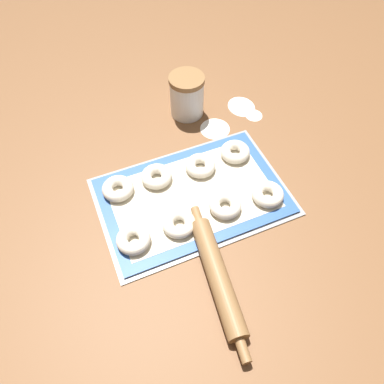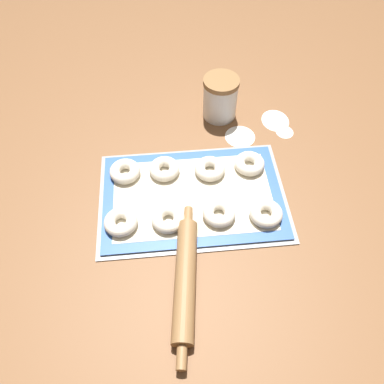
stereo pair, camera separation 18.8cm
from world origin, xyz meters
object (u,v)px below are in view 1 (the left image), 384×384
at_px(bagel_front_far_right, 268,194).
at_px(bagel_back_far_left, 118,189).
at_px(bagel_back_mid_right, 200,166).
at_px(bagel_back_mid_left, 157,177).
at_px(bagel_front_mid_left, 179,224).
at_px(bagel_front_mid_right, 225,205).
at_px(baking_tray, 192,197).
at_px(bagel_back_far_right, 235,152).
at_px(bagel_front_far_left, 133,239).
at_px(rolling_pin, 218,276).
at_px(flour_canister, 187,95).

height_order(bagel_front_far_right, bagel_back_far_left, same).
relative_size(bagel_back_far_left, bagel_back_mid_right, 1.00).
height_order(bagel_back_mid_left, bagel_back_mid_right, same).
height_order(bagel_front_mid_left, bagel_back_far_left, same).
relative_size(bagel_front_mid_left, bagel_front_mid_right, 1.00).
distance_m(baking_tray, bagel_back_mid_right, 0.10).
bearing_deg(bagel_back_far_right, bagel_front_far_left, -156.04).
height_order(bagel_back_far_left, bagel_back_far_right, same).
bearing_deg(bagel_back_far_right, bagel_front_mid_left, -146.06).
xyz_separation_m(bagel_front_far_right, rolling_pin, (-0.23, -0.16, -0.00)).
xyz_separation_m(baking_tray, bagel_back_far_left, (-0.19, 0.09, 0.02)).
bearing_deg(flour_canister, rolling_pin, -105.54).
bearing_deg(baking_tray, rolling_pin, -98.99).
bearing_deg(bagel_front_far_left, bagel_front_far_right, -1.44).
relative_size(bagel_front_far_right, bagel_back_far_left, 1.00).
bearing_deg(bagel_back_far_right, flour_canister, 102.75).
distance_m(bagel_back_mid_left, bagel_back_mid_right, 0.13).
bearing_deg(baking_tray, bagel_back_mid_left, 128.70).
xyz_separation_m(bagel_front_far_left, rolling_pin, (0.16, -0.17, -0.00)).
bearing_deg(bagel_back_far_left, rolling_pin, -66.87).
height_order(bagel_front_mid_right, bagel_back_far_left, same).
bearing_deg(bagel_back_far_right, bagel_front_mid_right, -124.63).
bearing_deg(bagel_front_mid_left, bagel_front_mid_right, 1.98).
bearing_deg(rolling_pin, bagel_front_mid_right, 59.05).
distance_m(bagel_back_far_left, bagel_back_mid_left, 0.12).
bearing_deg(bagel_front_mid_left, bagel_front_far_left, 179.26).
bearing_deg(bagel_front_far_right, bagel_front_far_left, 178.56).
bearing_deg(bagel_front_far_left, baking_tray, 22.06).
relative_size(baking_tray, bagel_back_far_left, 5.94).
bearing_deg(bagel_front_mid_left, bagel_front_far_right, -1.77).
relative_size(bagel_back_mid_right, flour_canister, 0.62).
xyz_separation_m(bagel_front_far_left, bagel_front_mid_right, (0.26, 0.00, 0.00)).
distance_m(bagel_front_mid_right, rolling_pin, 0.21).
bearing_deg(flour_canister, baking_tray, -110.24).
relative_size(bagel_front_far_right, bagel_back_mid_left, 1.00).
xyz_separation_m(bagel_front_far_left, bagel_front_far_right, (0.39, -0.01, 0.00)).
bearing_deg(bagel_back_mid_left, bagel_front_far_left, -126.02).
bearing_deg(bagel_back_far_right, bagel_back_far_left, 179.23).
bearing_deg(bagel_front_mid_left, rolling_pin, -79.66).
bearing_deg(bagel_back_mid_left, bagel_front_far_right, -34.33).
relative_size(bagel_front_mid_left, bagel_back_far_right, 1.00).
xyz_separation_m(bagel_front_mid_left, bagel_back_mid_right, (0.13, 0.16, 0.00)).
bearing_deg(rolling_pin, bagel_back_mid_right, 73.24).
bearing_deg(rolling_pin, bagel_front_far_right, 35.32).
xyz_separation_m(baking_tray, rolling_pin, (-0.04, -0.25, 0.02)).
height_order(bagel_front_mid_left, bagel_front_far_right, same).
xyz_separation_m(flour_canister, rolling_pin, (-0.16, -0.59, -0.05)).
distance_m(baking_tray, bagel_back_far_right, 0.20).
bearing_deg(bagel_back_mid_left, flour_canister, 51.17).
relative_size(flour_canister, rolling_pin, 0.35).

